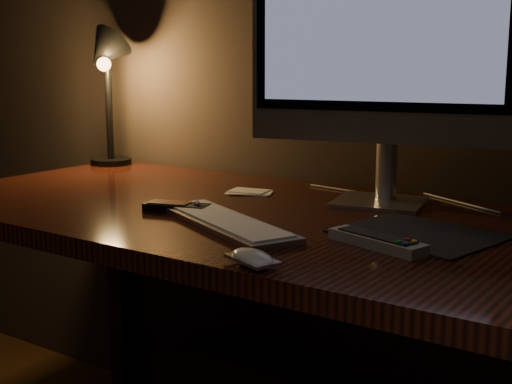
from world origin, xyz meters
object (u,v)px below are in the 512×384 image
Objects in this scene: keyboard at (225,222)px; mouse at (252,260)px; desk at (276,262)px; monitor at (383,35)px; tv_remote at (377,241)px; desk_lamp at (105,72)px; media_remote at (177,207)px.

keyboard is 0.28m from mouse.
desk is 2.59× the size of monitor.
mouse is (0.20, -0.19, 0.00)m from keyboard.
tv_remote is at bearing -30.23° from desk.
mouse is at bearing -19.05° from keyboard.
tv_remote is at bearing -37.52° from desk_lamp.
keyboard is at bearing -126.55° from monitor.
media_remote is at bearing -166.66° from tv_remote.
keyboard is 0.88m from desk_lamp.
mouse is (0.22, -0.41, 0.14)m from desk.
media_remote is at bearing -148.53° from monitor.
keyboard is at bearing 156.61° from mouse.
mouse is at bearing -49.51° from media_remote.
monitor is 3.18× the size of tv_remote.
keyboard is 0.96× the size of desk_lamp.
monitor is at bearing 114.83° from mouse.
monitor is at bearing 90.63° from keyboard.
mouse is at bearing -49.95° from desk_lamp.
desk_lamp reaches higher than mouse.
desk_lamp is at bearing 168.25° from mouse.
keyboard is at bearing -31.59° from media_remote.
media_remote is 0.75× the size of tv_remote.
tv_remote is at bearing 28.79° from keyboard.
monitor is 6.67× the size of mouse.
tv_remote is at bearing 82.84° from mouse.
media_remote is 0.35× the size of desk_lamp.
desk is at bearing 34.36° from media_remote.
tv_remote reaches higher than keyboard.
media_remote is at bearing -170.33° from keyboard.
monitor is 0.52m from keyboard.
desk is at bearing 165.94° from tv_remote.
monitor is at bearing 36.91° from desk.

